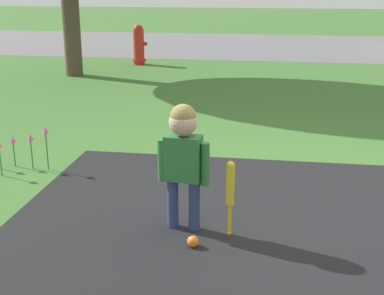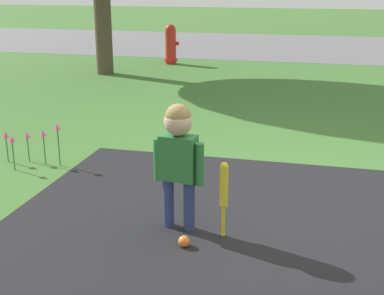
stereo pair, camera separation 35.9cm
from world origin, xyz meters
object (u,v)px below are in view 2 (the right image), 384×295
fire_hydrant (171,45)px  sports_ball (184,241)px  child (178,150)px  baseball_bat (224,189)px

fire_hydrant → sports_ball: bearing=-73.1°
child → sports_ball: size_ratio=11.48×
child → baseball_bat: bearing=-2.3°
child → baseball_bat: child is taller
sports_ball → baseball_bat: bearing=43.9°
child → baseball_bat: 0.43m
fire_hydrant → baseball_bat: bearing=-71.1°
child → sports_ball: (0.11, -0.28, -0.57)m
child → sports_ball: 0.65m
sports_ball → fire_hydrant: bearing=106.9°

